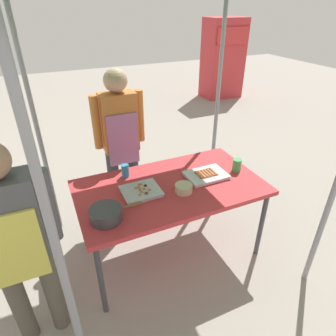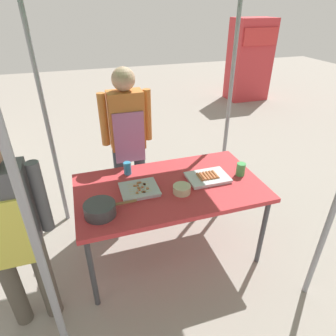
% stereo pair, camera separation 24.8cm
% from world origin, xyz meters
% --- Properties ---
extents(ground_plane, '(18.00, 18.00, 0.00)m').
position_xyz_m(ground_plane, '(0.00, 0.00, 0.00)').
color(ground_plane, gray).
extents(stall_table, '(1.60, 0.90, 0.75)m').
position_xyz_m(stall_table, '(0.00, 0.00, 0.70)').
color(stall_table, '#C63338').
rests_on(stall_table, ground).
extents(stall_canopy, '(2.10, 1.80, 2.21)m').
position_xyz_m(stall_canopy, '(0.00, 0.00, 2.11)').
color(stall_canopy, gray).
rests_on(stall_canopy, ground).
extents(tray_grilled_sausages, '(0.37, 0.26, 0.05)m').
position_xyz_m(tray_grilled_sausages, '(0.35, 0.00, 0.77)').
color(tray_grilled_sausages, silver).
rests_on(tray_grilled_sausages, stall_table).
extents(tray_meat_skewers, '(0.31, 0.27, 0.04)m').
position_xyz_m(tray_meat_skewers, '(-0.27, 0.00, 0.77)').
color(tray_meat_skewers, '#ADADB2').
rests_on(tray_meat_skewers, stall_table).
extents(cooking_wok, '(0.40, 0.24, 0.10)m').
position_xyz_m(cooking_wok, '(-0.61, -0.21, 0.80)').
color(cooking_wok, '#38383A').
rests_on(cooking_wok, stall_table).
extents(condiment_bowl, '(0.15, 0.15, 0.07)m').
position_xyz_m(condiment_bowl, '(0.06, -0.13, 0.78)').
color(condiment_bowl, '#BFB28C').
rests_on(condiment_bowl, stall_table).
extents(drink_cup_near_edge, '(0.08, 0.08, 0.12)m').
position_xyz_m(drink_cup_near_edge, '(0.67, -0.02, 0.81)').
color(drink_cup_near_edge, '#3F994C').
rests_on(drink_cup_near_edge, stall_table).
extents(drink_cup_by_wok, '(0.07, 0.07, 0.12)m').
position_xyz_m(drink_cup_by_wok, '(-0.31, 0.31, 0.81)').
color(drink_cup_by_wok, '#338CBF').
rests_on(drink_cup_by_wok, stall_table).
extents(vendor_woman, '(0.52, 0.23, 1.62)m').
position_xyz_m(vendor_woman, '(-0.22, 0.73, 0.96)').
color(vendor_woman, '#333842').
rests_on(vendor_woman, ground).
extents(customer_nearby, '(0.52, 0.23, 1.54)m').
position_xyz_m(customer_nearby, '(-1.18, -0.36, 0.91)').
color(customer_nearby, '#595147').
rests_on(customer_nearby, ground).
extents(neighbor_stall_right, '(0.91, 0.64, 1.80)m').
position_xyz_m(neighbor_stall_right, '(3.35, 4.27, 0.90)').
color(neighbor_stall_right, '#C63338').
rests_on(neighbor_stall_right, ground).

